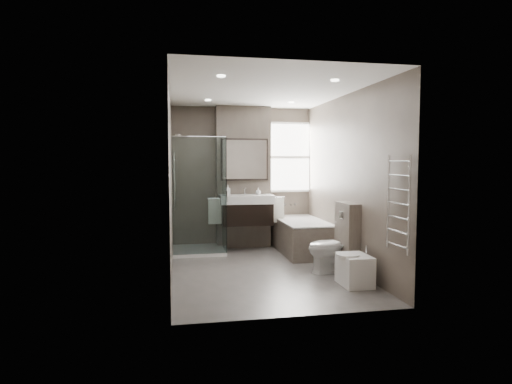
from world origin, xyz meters
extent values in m
cube|color=#595451|center=(0.00, 0.00, -0.03)|extent=(2.65, 3.85, 0.05)
cube|color=silver|center=(0.00, 0.00, 2.62)|extent=(2.65, 3.85, 0.05)
cube|color=brown|center=(0.00, 1.92, 1.30)|extent=(2.65, 0.05, 2.60)
cube|color=brown|center=(0.00, -1.92, 1.30)|extent=(2.65, 0.05, 2.60)
cube|color=brown|center=(-1.32, 0.00, 1.30)|extent=(0.05, 3.85, 2.60)
cube|color=brown|center=(1.32, 0.00, 1.30)|extent=(0.05, 3.85, 2.60)
cube|color=#564D44|center=(0.00, 1.77, 1.30)|extent=(1.00, 0.25, 2.60)
cube|color=black|center=(0.00, 1.42, 0.66)|extent=(0.90, 0.45, 0.38)
cube|color=white|center=(0.00, 1.42, 0.92)|extent=(0.95, 0.47, 0.15)
cylinder|color=silver|center=(0.00, 1.59, 1.06)|extent=(0.03, 0.03, 0.12)
cylinder|color=silver|center=(0.00, 1.53, 1.11)|extent=(0.02, 0.12, 0.02)
cube|color=black|center=(0.00, 1.62, 1.63)|extent=(0.86, 0.06, 0.76)
cube|color=white|center=(0.00, 1.58, 1.63)|extent=(0.80, 0.02, 0.70)
cube|color=silver|center=(-0.56, 1.40, 0.72)|extent=(0.24, 0.06, 0.44)
cube|color=silver|center=(0.56, 1.40, 0.72)|extent=(0.24, 0.06, 0.44)
cube|color=white|center=(-0.85, 1.45, 0.03)|extent=(0.90, 0.90, 0.06)
cube|color=white|center=(-0.85, 1.01, 1.03)|extent=(0.88, 0.01, 1.94)
cube|color=white|center=(-0.41, 1.45, 1.03)|extent=(0.01, 0.88, 1.94)
cylinder|color=silver|center=(-1.25, 1.45, 1.25)|extent=(0.02, 0.02, 1.00)
cube|color=#564D44|center=(0.93, 1.10, 0.28)|extent=(0.75, 1.60, 0.55)
cube|color=white|center=(0.93, 1.10, 0.56)|extent=(0.75, 1.60, 0.03)
cube|color=white|center=(0.93, 1.10, 0.49)|extent=(0.61, 1.42, 0.12)
cube|color=white|center=(0.90, 1.88, 1.67)|extent=(0.98, 0.04, 1.33)
cube|color=white|center=(0.90, 1.85, 1.67)|extent=(0.90, 0.01, 1.25)
cube|color=white|center=(0.90, 1.85, 1.68)|extent=(0.90, 0.01, 0.05)
imported|color=white|center=(0.97, -0.26, 0.37)|extent=(0.79, 0.55, 0.73)
cube|color=#564D44|center=(1.21, -0.25, 0.50)|extent=(0.18, 0.55, 1.00)
cube|color=silver|center=(1.11, -0.25, 0.82)|extent=(0.01, 0.16, 0.11)
cube|color=white|center=(1.02, -0.96, 0.20)|extent=(0.35, 0.49, 0.39)
cylinder|color=white|center=(0.92, -0.96, 0.39)|extent=(0.30, 0.30, 0.05)
cylinder|color=silver|center=(1.18, -0.96, 0.46)|extent=(0.02, 0.02, 0.10)
cylinder|color=silver|center=(1.25, -1.83, 1.12)|extent=(0.03, 0.03, 1.10)
cylinder|color=silver|center=(1.25, -1.37, 1.12)|extent=(0.03, 0.03, 1.10)
cube|color=silver|center=(1.25, -1.60, 1.12)|extent=(0.02, 0.46, 1.00)
imported|color=white|center=(-0.33, 1.46, 1.09)|extent=(0.08, 0.08, 0.18)
imported|color=white|center=(0.23, 1.52, 1.06)|extent=(0.09, 0.09, 0.12)
camera|label=1|loc=(-1.24, -6.05, 1.60)|focal=30.00mm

